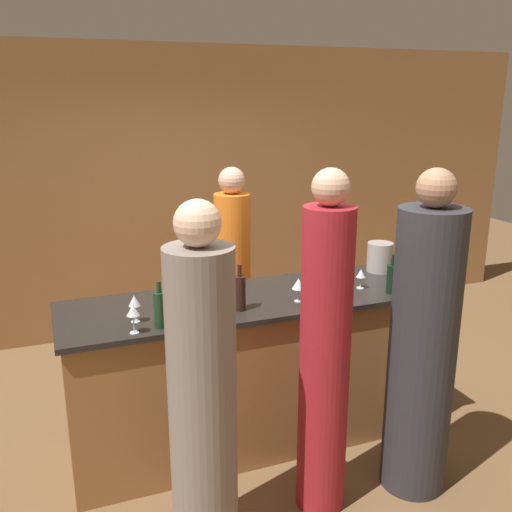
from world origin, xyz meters
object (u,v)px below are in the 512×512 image
wine_bottle_0 (392,278)px  wine_bottle_2 (160,309)px  guest_0 (202,398)px  wine_bottle_1 (240,292)px  ice_bucket (380,257)px  guest_1 (422,348)px  guest_2 (325,357)px  bartender (233,283)px

wine_bottle_0 → wine_bottle_2: 1.57m
guest_0 → wine_bottle_2: size_ratio=6.78×
wine_bottle_0 → wine_bottle_1: size_ratio=0.92×
wine_bottle_0 → wine_bottle_1: wine_bottle_1 is taller
wine_bottle_0 → wine_bottle_2: wine_bottle_2 is taller
wine_bottle_1 → ice_bucket: bearing=17.2°
guest_1 → ice_bucket: guest_1 is taller
guest_2 → ice_bucket: guest_2 is taller
wine_bottle_2 → ice_bucket: wine_bottle_2 is taller
wine_bottle_0 → guest_1: bearing=-104.8°
guest_0 → wine_bottle_0: 1.62m
wine_bottle_1 → wine_bottle_2: 0.52m
guest_2 → wine_bottle_0: (0.77, 0.52, 0.21)m
guest_0 → wine_bottle_0: bearing=21.8°
wine_bottle_2 → ice_bucket: bearing=15.4°
bartender → guest_0: 1.86m
guest_2 → ice_bucket: size_ratio=9.01×
bartender → wine_bottle_0: (0.75, -1.12, 0.30)m
guest_0 → guest_1: size_ratio=0.96×
guest_0 → bartender: bearing=66.7°
bartender → ice_bucket: bartender is taller
wine_bottle_1 → ice_bucket: size_ratio=1.33×
wine_bottle_1 → wine_bottle_2: wine_bottle_1 is taller
guest_1 → wine_bottle_1: (-0.91, 0.62, 0.26)m
guest_0 → guest_2: size_ratio=0.95×
bartender → wine_bottle_2: bartender is taller
guest_0 → ice_bucket: guest_0 is taller
bartender → ice_bucket: (0.94, -0.67, 0.30)m
bartender → wine_bottle_2: size_ratio=6.48×
guest_1 → ice_bucket: size_ratio=8.91×
guest_1 → guest_2: (-0.62, 0.04, 0.04)m
guest_0 → ice_bucket: bearing=31.9°
bartender → wine_bottle_0: 1.38m
guest_2 → bartender: bearing=89.3°
guest_2 → wine_bottle_1: 0.69m
guest_1 → guest_2: guest_2 is taller
bartender → guest_2: (-0.02, -1.64, 0.09)m
ice_bucket → guest_2: bearing=-134.8°
guest_0 → guest_2: bearing=6.0°
wine_bottle_2 → wine_bottle_1: bearing=10.6°
guest_2 → ice_bucket: 1.38m
bartender → wine_bottle_2: bearing=54.4°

